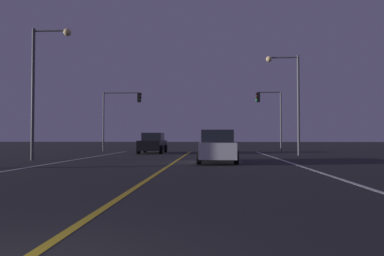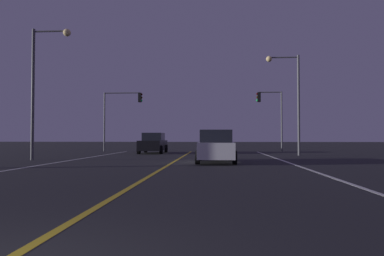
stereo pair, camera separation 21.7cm
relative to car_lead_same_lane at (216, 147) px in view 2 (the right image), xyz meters
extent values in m
cube|color=silver|center=(3.79, -3.95, -0.82)|extent=(0.16, 35.34, 0.01)
cube|color=silver|center=(-8.32, -3.95, -0.82)|extent=(0.16, 35.34, 0.01)
cube|color=gold|center=(-2.27, -3.95, -0.82)|extent=(0.16, 35.34, 0.01)
cylinder|color=black|center=(-0.90, 1.41, -0.48)|extent=(0.22, 0.68, 0.68)
cylinder|color=black|center=(0.90, 1.41, -0.48)|extent=(0.22, 0.68, 0.68)
cylinder|color=black|center=(-0.90, -1.29, -0.48)|extent=(0.22, 0.68, 0.68)
cylinder|color=black|center=(0.90, -1.29, -0.48)|extent=(0.22, 0.68, 0.68)
cube|color=silver|center=(0.00, 0.06, -0.16)|extent=(1.80, 4.30, 0.80)
cube|color=black|center=(0.00, -0.19, 0.56)|extent=(1.60, 2.10, 0.64)
cube|color=red|center=(-0.60, -2.04, -0.06)|extent=(0.24, 0.08, 0.16)
cube|color=red|center=(0.60, -2.04, -0.06)|extent=(0.24, 0.08, 0.16)
cylinder|color=black|center=(-4.31, 8.97, -0.48)|extent=(0.22, 0.68, 0.68)
cylinder|color=black|center=(-6.11, 8.97, -0.48)|extent=(0.22, 0.68, 0.68)
cylinder|color=black|center=(-4.31, 11.67, -0.48)|extent=(0.22, 0.68, 0.68)
cylinder|color=black|center=(-6.11, 11.67, -0.48)|extent=(0.22, 0.68, 0.68)
cube|color=black|center=(-5.21, 10.32, -0.16)|extent=(1.80, 4.30, 0.80)
cube|color=black|center=(-5.21, 10.57, 0.56)|extent=(1.60, 2.10, 0.64)
cube|color=red|center=(-4.61, 12.42, -0.06)|extent=(0.24, 0.08, 0.16)
cube|color=red|center=(-5.81, 12.42, -0.06)|extent=(0.24, 0.08, 0.16)
cylinder|color=#4C4C51|center=(6.10, 14.22, 1.96)|extent=(0.14, 0.14, 5.57)
cylinder|color=#4C4C51|center=(5.07, 14.22, 4.70)|extent=(2.06, 0.10, 0.10)
cube|color=black|center=(4.04, 14.22, 4.25)|extent=(0.28, 0.36, 0.90)
sphere|color=#3A0605|center=(3.88, 14.22, 4.55)|extent=(0.20, 0.20, 0.20)
sphere|color=#3C2706|center=(3.88, 14.22, 4.25)|extent=(0.20, 0.20, 0.20)
sphere|color=#19E059|center=(3.88, 14.22, 3.95)|extent=(0.20, 0.20, 0.20)
cylinder|color=#4C4C51|center=(-10.63, 14.22, 1.99)|extent=(0.14, 0.14, 5.62)
cylinder|color=#4C4C51|center=(-8.92, 14.22, 4.75)|extent=(3.43, 0.10, 0.10)
cube|color=black|center=(-7.20, 14.22, 4.30)|extent=(0.28, 0.36, 0.90)
sphere|color=#3A0605|center=(-7.04, 14.22, 4.60)|extent=(0.20, 0.20, 0.20)
sphere|color=#3C2706|center=(-7.04, 14.22, 4.30)|extent=(0.20, 0.20, 0.20)
sphere|color=#19E059|center=(-7.04, 14.22, 4.00)|extent=(0.20, 0.20, 0.20)
cylinder|color=#4C4C51|center=(-10.59, 1.11, 2.99)|extent=(0.18, 0.18, 7.63)
cylinder|color=#4C4C51|center=(-9.59, 1.11, 6.66)|extent=(2.00, 0.10, 0.10)
sphere|color=#F9D88C|center=(-8.59, 1.11, 6.56)|extent=(0.44, 0.44, 0.44)
cylinder|color=#4C4C51|center=(6.05, 7.48, 2.86)|extent=(0.18, 0.18, 7.36)
cylinder|color=#4C4C51|center=(4.99, 7.48, 6.39)|extent=(2.12, 0.10, 0.10)
sphere|color=#F9D88C|center=(3.94, 7.48, 6.29)|extent=(0.44, 0.44, 0.44)
camera|label=1|loc=(-0.25, -18.18, 0.49)|focal=32.36mm
camera|label=2|loc=(-0.03, -18.18, 0.49)|focal=32.36mm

